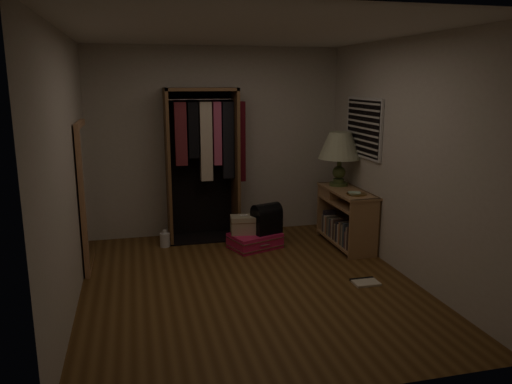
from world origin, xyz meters
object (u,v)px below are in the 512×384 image
black_bag (266,218)px  white_jug (165,240)px  train_case (244,224)px  open_wardrobe (206,151)px  pink_suitcase (255,240)px  console_bookshelf (345,216)px  floor_mirror (85,196)px  table_lamp (340,147)px

black_bag → white_jug: bearing=147.2°
train_case → open_wardrobe: bearing=132.8°
pink_suitcase → console_bookshelf: bearing=-26.5°
train_case → black_bag: black_bag is taller
console_bookshelf → open_wardrobe: open_wardrobe is taller
floor_mirror → pink_suitcase: (2.05, 0.18, -0.75)m
black_bag → table_lamp: size_ratio=0.58×
table_lamp → white_jug: table_lamp is taller
open_wardrobe → white_jug: open_wardrobe is taller
open_wardrobe → table_lamp: bearing=-15.3°
train_case → white_jug: bearing=171.0°
train_case → white_jug: 1.06m
console_bookshelf → train_case: 1.35m
table_lamp → train_case: bearing=-177.0°
open_wardrobe → black_bag: open_wardrobe is taller
pink_suitcase → black_bag: (0.15, -0.00, 0.30)m
floor_mirror → table_lamp: size_ratio=2.36×
train_case → black_bag: bearing=-2.2°
pink_suitcase → black_bag: black_bag is taller
floor_mirror → black_bag: (2.20, 0.18, -0.45)m
floor_mirror → white_jug: (0.90, 0.51, -0.75)m
open_wardrobe → pink_suitcase: open_wardrobe is taller
floor_mirror → table_lamp: bearing=5.2°
open_wardrobe → train_case: bearing=-53.8°
train_case → white_jug: train_case is taller
open_wardrobe → pink_suitcase: bearing=-47.5°
console_bookshelf → pink_suitcase: bearing=173.0°
black_bag → pink_suitcase: bearing=159.8°
console_bookshelf → black_bag: bearing=172.2°
pink_suitcase → black_bag: size_ratio=1.80×
console_bookshelf → black_bag: (-1.04, 0.14, 0.00)m
open_wardrobe → pink_suitcase: 1.37m
black_bag → table_lamp: 1.37m
floor_mirror → white_jug: 1.28m
floor_mirror → pink_suitcase: floor_mirror is taller
open_wardrobe → black_bag: (0.69, -0.59, -0.82)m
floor_mirror → white_jug: size_ratio=7.48×
pink_suitcase → white_jug: bearing=144.7°
pink_suitcase → train_case: 0.26m
floor_mirror → black_bag: floor_mirror is taller
console_bookshelf → black_bag: console_bookshelf is taller
console_bookshelf → pink_suitcase: 1.24m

